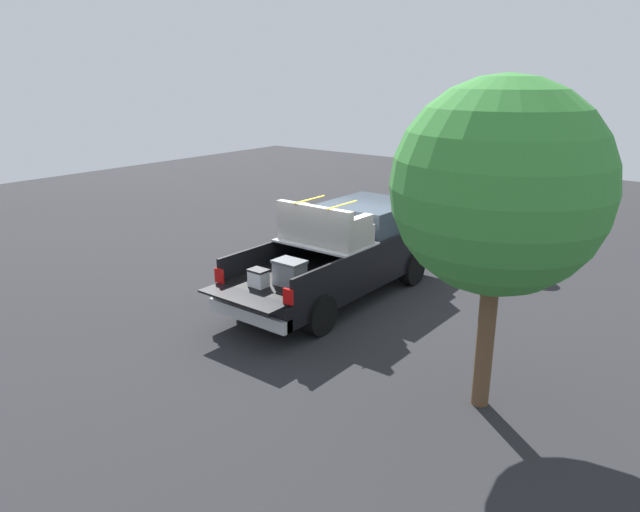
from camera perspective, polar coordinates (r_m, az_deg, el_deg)
ground_plane at (r=13.00m, az=1.64°, el=-4.00°), size 40.00×40.00×0.00m
pickup_truck at (r=12.97m, az=2.68°, el=0.49°), size 6.05×2.06×2.23m
tree_background at (r=8.22m, az=17.14°, el=6.35°), size 2.95×2.95×4.77m
trash_can at (r=15.25m, az=19.24°, el=0.25°), size 0.60×0.60×0.98m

